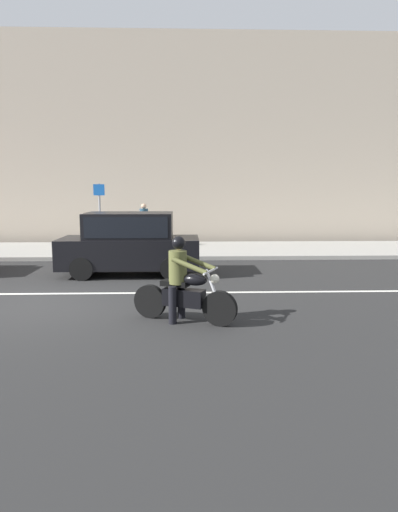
% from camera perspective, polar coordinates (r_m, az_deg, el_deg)
% --- Properties ---
extents(ground_plane, '(80.00, 80.00, 0.00)m').
position_cam_1_polar(ground_plane, '(10.46, -19.33, -5.67)').
color(ground_plane, '#252525').
extents(sidewalk_slab, '(40.00, 4.40, 0.14)m').
position_cam_1_polar(sidewalk_slab, '(18.11, -11.83, 0.71)').
color(sidewalk_slab, '#99968E').
rests_on(sidewalk_slab, ground_plane).
extents(building_facade, '(40.00, 1.40, 9.21)m').
position_cam_1_polar(building_facade, '(21.41, -10.61, 14.10)').
color(building_facade, '#B7A893').
rests_on(building_facade, ground_plane).
extents(lane_marking_stripe, '(18.00, 0.14, 0.01)m').
position_cam_1_polar(lane_marking_stripe, '(11.15, -15.03, -4.60)').
color(lane_marking_stripe, silver).
rests_on(lane_marking_stripe, ground_plane).
extents(motorcycle_with_rider_olive, '(1.95, 1.01, 1.62)m').
position_cam_1_polar(motorcycle_with_rider_olive, '(8.42, -2.03, -3.99)').
color(motorcycle_with_rider_olive, black).
rests_on(motorcycle_with_rider_olive, ground_plane).
extents(parked_hatchback_black, '(3.96, 1.76, 1.80)m').
position_cam_1_polar(parked_hatchback_black, '(13.11, -8.77, 1.67)').
color(parked_hatchback_black, black).
rests_on(parked_hatchback_black, ground_plane).
extents(street_sign_post, '(0.44, 0.08, 2.54)m').
position_cam_1_polar(street_sign_post, '(18.52, -12.46, 5.86)').
color(street_sign_post, gray).
rests_on(street_sign_post, sidewalk_slab).
extents(pedestrian_bystander, '(0.34, 0.34, 1.74)m').
position_cam_1_polar(pedestrian_bystander, '(18.40, -6.98, 4.36)').
color(pedestrian_bystander, black).
rests_on(pedestrian_bystander, sidewalk_slab).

